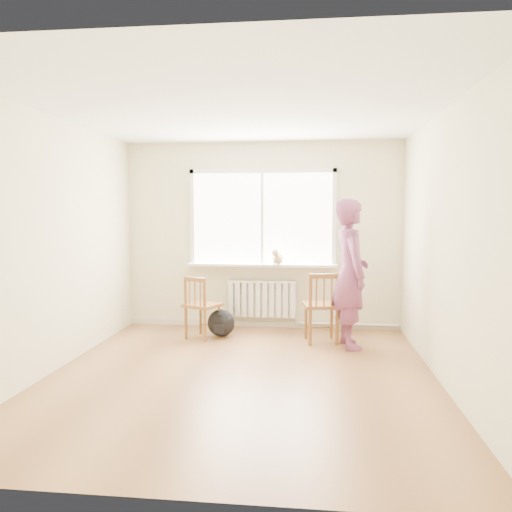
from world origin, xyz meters
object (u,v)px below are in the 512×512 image
(cat, at_px, (278,257))
(chair_left, at_px, (200,307))
(person, at_px, (350,274))
(backpack, at_px, (221,323))
(chair_right, at_px, (322,307))

(cat, bearing_deg, chair_left, -132.54)
(person, distance_m, backpack, 1.88)
(person, bearing_deg, chair_left, 73.03)
(cat, bearing_deg, backpack, -132.24)
(chair_left, bearing_deg, cat, -124.21)
(chair_right, height_order, backpack, chair_right)
(person, height_order, cat, person)
(chair_right, relative_size, cat, 2.59)
(cat, bearing_deg, person, -22.11)
(cat, bearing_deg, chair_right, -29.10)
(chair_left, distance_m, backpack, 0.38)
(person, relative_size, cat, 5.22)
(cat, distance_m, backpack, 1.22)
(backpack, bearing_deg, person, -10.74)
(person, bearing_deg, cat, 39.48)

